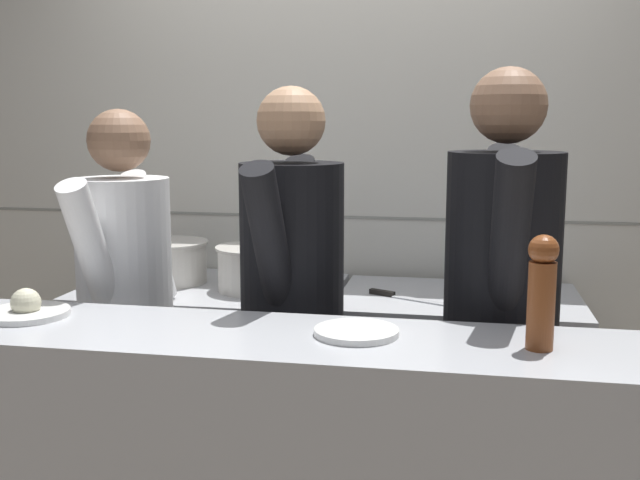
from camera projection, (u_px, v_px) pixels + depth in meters
wall_back_tiled at (352, 184)px, 3.41m from camera, size 8.00×0.06×2.60m
oven_range at (214, 385)px, 3.25m from camera, size 1.07×0.71×0.89m
prep_counter at (456, 403)px, 3.06m from camera, size 0.96×0.65×0.89m
stock_pot at (169, 260)px, 3.24m from camera, size 0.34×0.34×0.18m
sauce_pot at (257, 267)px, 3.09m from camera, size 0.34×0.34×0.18m
mixing_bowl_steel at (497, 287)px, 2.96m from camera, size 0.25×0.25×0.08m
chefs_knife at (406, 297)px, 2.94m from camera, size 0.38×0.20×0.02m
plated_dish_main at (26, 309)px, 2.18m from camera, size 0.25×0.25×0.09m
plated_dish_appetiser at (356, 332)px, 1.99m from camera, size 0.23×0.23×0.02m
pepper_mill at (542, 290)px, 1.84m from camera, size 0.07×0.07×0.29m
chef_head_cook at (126, 314)px, 2.66m from camera, size 0.35×0.71×1.62m
chef_sous at (292, 313)px, 2.51m from camera, size 0.37×0.74×1.70m
chef_line at (500, 318)px, 2.35m from camera, size 0.36×0.76×1.74m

